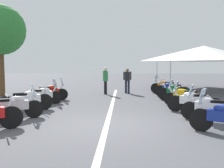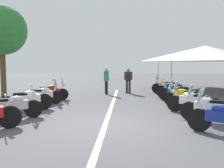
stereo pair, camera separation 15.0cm
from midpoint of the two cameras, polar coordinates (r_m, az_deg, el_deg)
The scene contains 16 objects.
ground_plane at distance 7.56m, azimuth -1.87°, elevation -9.78°, with size 80.00×80.00×0.00m, color #4C4C51.
lane_centre_stripe at distance 10.23m, azimuth -0.67°, elevation -5.90°, with size 14.60×0.16×0.01m, color beige.
motorcycle_left_row_1 at distance 8.92m, azimuth -23.01°, elevation -4.86°, with size 1.09×1.94×1.20m.
motorcycle_left_row_2 at distance 10.19m, azimuth -20.06°, elevation -3.59°, with size 1.33×1.83×1.02m.
motorcycle_left_row_3 at distance 11.62m, azimuth -16.82°, elevation -2.54°, with size 1.27×1.73×1.19m.
motorcycle_left_row_4 at distance 12.81m, azimuth -14.97°, elevation -1.83°, with size 1.01×1.85×1.19m.
motorcycle_right_row_1 at distance 8.56m, azimuth 21.85°, elevation -5.25°, with size 1.02×1.85×1.20m.
motorcycle_right_row_2 at distance 9.82m, azimuth 18.43°, elevation -3.84°, with size 1.04×1.98×1.21m.
motorcycle_right_row_3 at distance 11.13m, azimuth 16.54°, elevation -2.86°, with size 1.04×1.81×1.19m.
motorcycle_right_row_4 at distance 12.61m, azimuth 14.87°, elevation -1.90°, with size 1.15×1.86×1.01m.
motorcycle_right_row_5 at distance 13.97m, azimuth 13.71°, elevation -1.24°, with size 1.17×1.83×1.01m.
motorcycle_right_row_6 at distance 15.50m, azimuth 12.35°, elevation -0.58°, with size 1.08×1.85×1.22m.
bystander_0 at distance 15.46m, azimuth 3.38°, elevation 1.26°, with size 0.32×0.52×1.62m.
bystander_1 at distance 14.94m, azimuth -1.85°, elevation 1.31°, with size 0.51×0.32×1.69m.
roadside_tree_0 at distance 15.86m, azimuth -25.28°, elevation 11.46°, with size 2.94×2.94×5.36m.
event_tent at distance 18.71m, azimuth 20.74°, elevation 6.80°, with size 6.55×6.55×3.20m.
Camera 1 is at (-7.30, -0.50, 1.91)m, focal length 38.52 mm.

